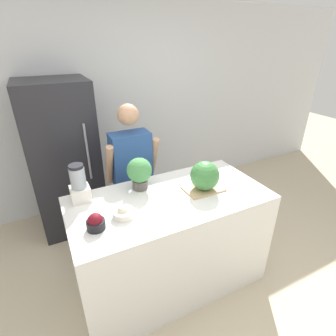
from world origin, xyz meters
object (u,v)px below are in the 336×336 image
(bowl_cream, at_px, (123,212))
(blender, at_px, (79,185))
(potted_plant, at_px, (139,172))
(refrigerator, at_px, (64,159))
(person, at_px, (132,177))
(bowl_cherries, at_px, (96,223))
(watermelon, at_px, (205,176))

(bowl_cream, height_order, blender, blender)
(bowl_cream, xyz_separation_m, blender, (-0.24, 0.36, 0.11))
(blender, xyz_separation_m, potted_plant, (0.50, -0.04, 0.02))
(blender, distance_m, potted_plant, 0.50)
(refrigerator, distance_m, person, 0.87)
(bowl_cherries, distance_m, potted_plant, 0.61)
(refrigerator, xyz_separation_m, watermelon, (0.99, -1.38, 0.21))
(refrigerator, xyz_separation_m, potted_plant, (0.51, -1.11, 0.23))
(bowl_cream, distance_m, blender, 0.45)
(refrigerator, height_order, potted_plant, refrigerator)
(person, bearing_deg, blender, -143.19)
(bowl_cream, bearing_deg, person, 66.64)
(bowl_cream, bearing_deg, watermelon, 3.97)
(bowl_cherries, bearing_deg, watermelon, 6.06)
(refrigerator, bearing_deg, bowl_cherries, -88.59)
(refrigerator, height_order, bowl_cream, refrigerator)
(bowl_cherries, height_order, blender, blender)
(watermelon, relative_size, bowl_cherries, 1.94)
(person, bearing_deg, bowl_cream, -113.36)
(potted_plant, bearing_deg, blender, 175.46)
(person, xyz_separation_m, bowl_cream, (-0.35, -0.80, 0.17))
(bowl_cherries, xyz_separation_m, blender, (-0.03, 0.41, 0.09))
(bowl_cherries, xyz_separation_m, potted_plant, (0.47, 0.37, 0.11))
(refrigerator, relative_size, watermelon, 7.10)
(person, xyz_separation_m, blender, (-0.58, -0.44, 0.28))
(person, bearing_deg, refrigerator, 132.99)
(potted_plant, bearing_deg, bowl_cherries, -141.47)
(blender, bearing_deg, watermelon, -17.65)
(watermelon, distance_m, bowl_cherries, 0.96)
(person, distance_m, watermelon, 0.89)
(person, distance_m, potted_plant, 0.57)
(watermelon, relative_size, blender, 0.79)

